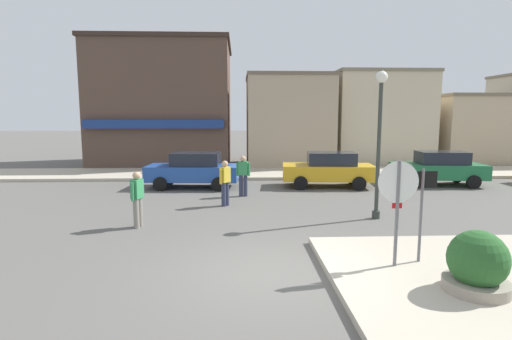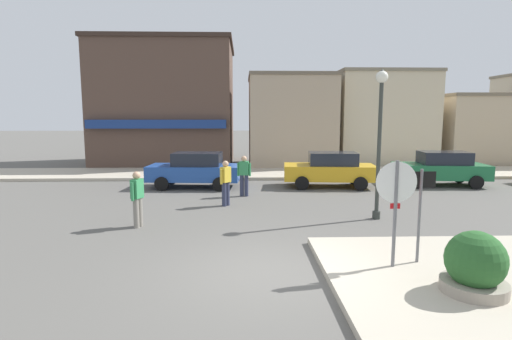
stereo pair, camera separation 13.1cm
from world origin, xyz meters
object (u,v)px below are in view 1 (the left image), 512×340
planter (477,268)px  lamp_post (380,123)px  pedestrian_kerb_side (137,198)px  stop_sign (397,200)px  one_way_sign (421,206)px  pedestrian_crossing_near (225,182)px  parked_car_second (329,169)px  pedestrian_crossing_far (243,175)px  parked_car_nearest (194,170)px  parked_car_third (439,168)px

planter → lamp_post: (0.16, 5.52, 2.40)m
planter → pedestrian_kerb_side: pedestrian_kerb_side is taller
stop_sign → one_way_sign: stop_sign is taller
pedestrian_crossing_near → lamp_post: bearing=-22.5°
pedestrian_kerb_side → parked_car_second: bearing=42.5°
one_way_sign → pedestrian_crossing_far: (-3.58, 7.72, -0.46)m
one_way_sign → parked_car_nearest: 11.32m
one_way_sign → planter: size_ratio=1.71×
parked_car_nearest → parked_car_second: bearing=-0.5°
planter → one_way_sign: bearing=103.6°
pedestrian_crossing_far → parked_car_nearest: bearing=137.1°
pedestrian_crossing_near → pedestrian_crossing_far: bearing=68.9°
lamp_post → pedestrian_crossing_near: bearing=157.5°
lamp_post → parked_car_nearest: lamp_post is taller
parked_car_nearest → parked_car_third: bearing=0.7°
parked_car_third → pedestrian_kerb_side: 13.68m
lamp_post → parked_car_third: bearing=49.9°
planter → parked_car_second: 11.14m
parked_car_third → pedestrian_crossing_far: bearing=-166.5°
lamp_post → parked_car_second: (-0.24, 5.62, -2.15)m
one_way_sign → planter: bearing=-76.4°
planter → parked_car_nearest: parked_car_nearest is taller
planter → lamp_post: size_ratio=0.27×
parked_car_second → pedestrian_crossing_near: pedestrian_crossing_near is taller
planter → parked_car_third: parked_car_third is taller
stop_sign → planter: bearing=-52.3°
stop_sign → parked_car_second: stop_sign is taller
parked_car_nearest → pedestrian_kerb_side: size_ratio=2.56×
lamp_post → parked_car_nearest: size_ratio=1.10×
stop_sign → pedestrian_kerb_side: size_ratio=1.43×
parked_car_second → stop_sign: bearing=-95.0°
lamp_post → parked_car_nearest: (-6.26, 5.67, -2.15)m
parked_car_nearest → pedestrian_crossing_near: pedestrian_crossing_near is taller
one_way_sign → pedestrian_kerb_side: bearing=153.1°
parked_car_nearest → pedestrian_crossing_far: 2.96m
one_way_sign → parked_car_third: (5.40, 9.88, -0.52)m
pedestrian_crossing_near → parked_car_third: bearing=21.8°
stop_sign → parked_car_nearest: 11.24m
one_way_sign → planter: 1.68m
planter → stop_sign: bearing=127.7°
pedestrian_crossing_near → pedestrian_kerb_side: bearing=-131.9°
parked_car_nearest → pedestrian_kerb_side: pedestrian_kerb_side is taller
parked_car_third → pedestrian_crossing_far: pedestrian_crossing_far is taller
stop_sign → pedestrian_kerb_side: 7.05m
planter → pedestrian_crossing_near: size_ratio=0.76×
one_way_sign → parked_car_second: one_way_sign is taller
pedestrian_kerb_side → parked_car_third: bearing=28.4°
lamp_post → pedestrian_crossing_far: lamp_post is taller
planter → lamp_post: lamp_post is taller
stop_sign → pedestrian_crossing_far: (-2.99, 7.94, -0.65)m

